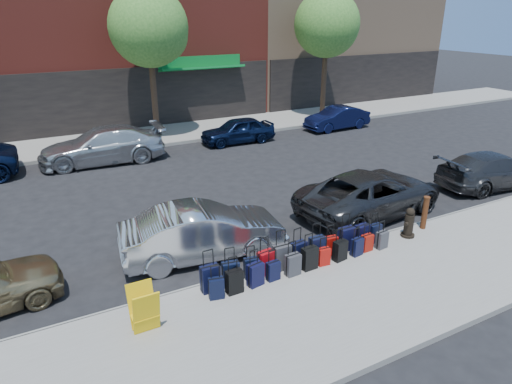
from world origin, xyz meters
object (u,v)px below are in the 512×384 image
tree_right (329,26)px  car_near_1 (203,232)px  suitcase_front_5 (298,253)px  car_far_2 (238,130)px  car_far_3 (337,118)px  car_near_2 (370,193)px  display_rack (144,309)px  fire_hydrant (409,223)px  bollard (425,212)px  car_near_3 (493,170)px  tree_center (152,29)px  car_far_1 (102,145)px

tree_right → car_near_1: (-13.10, -12.49, -4.68)m
suitcase_front_5 → car_far_2: car_far_2 is taller
car_near_1 → suitcase_front_5: bearing=-126.3°
car_far_3 → car_near_1: bearing=-53.0°
car_near_2 → car_far_2: 9.85m
car_far_2 → car_near_1: bearing=-28.7°
display_rack → car_far_2: bearing=56.0°
fire_hydrant → car_far_2: bearing=70.7°
display_rack → car_far_2: (8.16, 12.38, 0.01)m
car_far_3 → bollard: bearing=-28.3°
fire_hydrant → car_near_3: size_ratio=0.19×
tree_center → car_far_1: size_ratio=1.37×
tree_center → car_far_1: tree_center is taller
fire_hydrant → car_far_3: (6.47, 11.80, 0.07)m
bollard → car_far_2: bearing=92.5°
bollard → display_rack: bollard is taller
fire_hydrant → car_far_2: size_ratio=0.24×
tree_right → display_rack: size_ratio=7.46×
tree_right → car_near_2: bearing=-120.1°
bollard → car_near_1: size_ratio=0.23×
fire_hydrant → car_near_3: car_near_3 is taller
tree_center → car_near_2: tree_center is taller
fire_hydrant → car_near_1: size_ratio=0.20×
fire_hydrant → car_near_2: size_ratio=0.17×
tree_right → car_near_3: tree_right is taller
car_far_3 → car_near_2: bearing=-34.5°
display_rack → car_far_1: bearing=82.3°
tree_right → car_near_1: size_ratio=1.64×
fire_hydrant → car_far_1: size_ratio=0.17×
tree_center → car_near_3: size_ratio=1.59×
suitcase_front_5 → tree_right: bearing=43.5°
bollard → car_near_2: 1.92m
bollard → tree_right: bearing=64.8°
car_near_2 → car_near_3: size_ratio=1.14×
car_near_3 → car_far_1: size_ratio=0.86×
bollard → fire_hydrant: bearing=-168.4°
car_far_3 → car_far_2: bearing=-92.9°
tree_center → car_near_1: tree_center is taller
tree_right → tree_center: bearing=180.0°
car_near_3 → car_far_1: car_far_1 is taller
fire_hydrant → car_far_1: 13.38m
car_near_2 → car_near_1: bearing=83.6°
tree_right → suitcase_front_5: tree_right is taller
car_near_1 → car_near_3: car_near_1 is taller
bollard → car_far_2: (-0.50, 11.71, -0.04)m
display_rack → car_near_3: bearing=8.6°
car_near_1 → car_far_3: bearing=-43.8°
car_near_2 → tree_center: bearing=7.9°
display_rack → car_far_3: 18.90m
car_near_2 → fire_hydrant: bearing=164.6°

